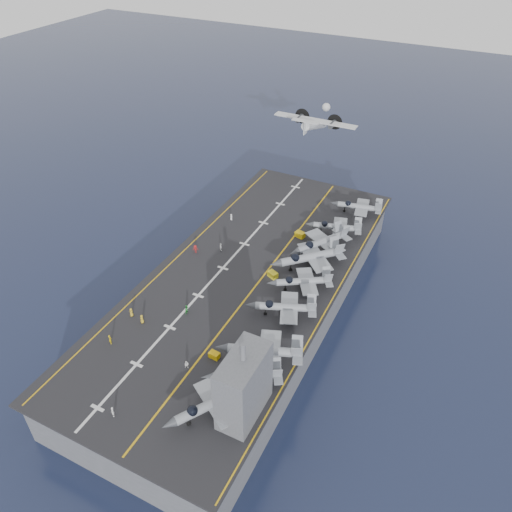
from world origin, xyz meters
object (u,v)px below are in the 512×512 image
at_px(island_superstructure, 244,380).
at_px(tow_cart_a, 214,355).
at_px(transport_plane, 315,125).
at_px(fighter_jet_0, 212,403).

bearing_deg(island_superstructure, tow_cart_a, 142.88).
distance_m(tow_cart_a, transport_plane, 76.04).
distance_m(island_superstructure, fighter_jet_0, 7.05).
distance_m(fighter_jet_0, transport_plane, 86.50).
bearing_deg(transport_plane, island_superstructure, -75.64).
relative_size(island_superstructure, fighter_jet_0, 0.86).
bearing_deg(transport_plane, fighter_jet_0, -78.82).
relative_size(tow_cart_a, transport_plane, 0.08).
bearing_deg(island_superstructure, fighter_jet_0, -147.89).
xyz_separation_m(fighter_jet_0, transport_plane, (-16.64, 84.18, 10.98)).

